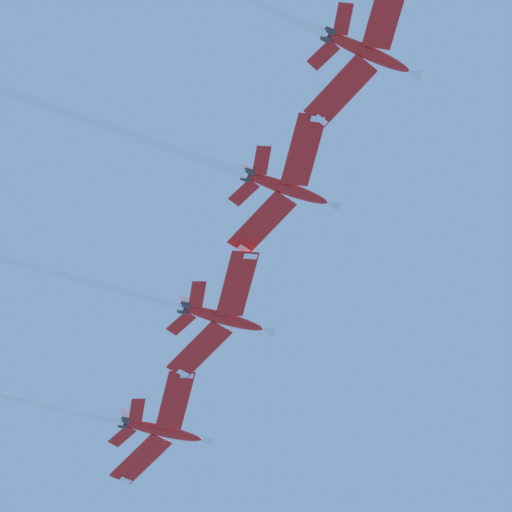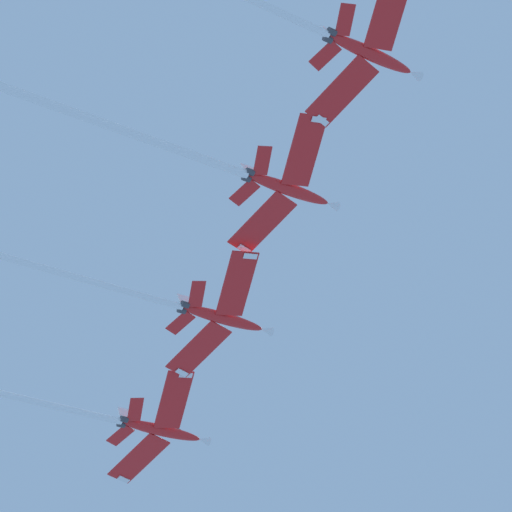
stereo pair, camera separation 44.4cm
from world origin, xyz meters
name	(u,v)px [view 1 (the left image)]	position (x,y,z in m)	size (l,w,h in m)	color
jet_far_left	(100,417)	(-35.73, -3.01, 117.85)	(19.92, 48.58, 17.17)	red
jet_inner_left	(159,301)	(-16.61, -0.73, 117.01)	(19.93, 49.52, 18.59)	red
jet_centre	(211,162)	(2.36, -0.23, 117.44)	(19.95, 46.44, 17.73)	red
jet_inner_right	(302,23)	(20.72, 4.39, 118.25)	(19.96, 48.10, 17.38)	red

